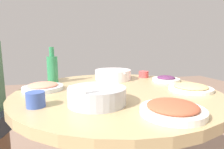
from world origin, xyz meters
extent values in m
cylinder|color=#99999E|center=(0.00, 0.00, 0.36)|extent=(0.14, 0.14, 0.67)
cylinder|color=tan|center=(0.00, 0.00, 0.72)|extent=(1.17, 1.17, 0.04)
cylinder|color=#B2B5BA|center=(-0.16, -0.23, 0.78)|extent=(0.26, 0.26, 0.08)
ellipsoid|color=white|center=(-0.16, -0.23, 0.78)|extent=(0.21, 0.21, 0.08)
cube|color=white|center=(-0.23, -0.26, 0.82)|extent=(0.11, 0.16, 0.01)
cylinder|color=white|center=(0.06, 0.32, 0.78)|extent=(0.27, 0.27, 0.07)
cylinder|color=black|center=(0.06, 0.32, 0.77)|extent=(0.24, 0.24, 0.05)
cylinder|color=silver|center=(0.06, 0.32, 0.80)|extent=(0.13, 0.28, 0.01)
cylinder|color=silver|center=(-0.42, 0.11, 0.75)|extent=(0.23, 0.23, 0.02)
ellipsoid|color=tan|center=(-0.42, 0.11, 0.77)|extent=(0.17, 0.17, 0.03)
cylinder|color=silver|center=(0.41, -0.13, 0.75)|extent=(0.25, 0.25, 0.02)
ellipsoid|color=tan|center=(0.41, -0.13, 0.77)|extent=(0.19, 0.19, 0.03)
cylinder|color=silver|center=(0.10, -0.43, 0.75)|extent=(0.25, 0.25, 0.02)
ellipsoid|color=#A94E32|center=(0.10, -0.43, 0.77)|extent=(0.19, 0.19, 0.04)
cylinder|color=silver|center=(0.42, 0.16, 0.75)|extent=(0.20, 0.20, 0.02)
ellipsoid|color=#55254C|center=(0.42, 0.16, 0.77)|extent=(0.13, 0.13, 0.03)
cylinder|color=#308752|center=(-0.38, 0.31, 0.83)|extent=(0.07, 0.07, 0.18)
cylinder|color=#308752|center=(-0.38, 0.31, 0.96)|extent=(0.03, 0.03, 0.06)
cylinder|color=#CC4343|center=(0.32, 0.34, 0.77)|extent=(0.08, 0.08, 0.05)
cylinder|color=#37519E|center=(-0.42, -0.21, 0.77)|extent=(0.08, 0.08, 0.07)
camera|label=1|loc=(-0.30, -1.02, 1.00)|focal=29.47mm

